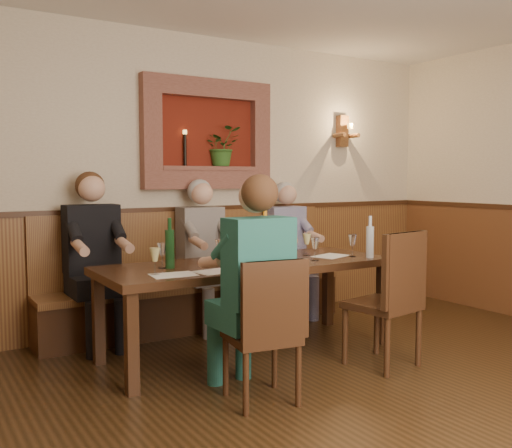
{
  "coord_description": "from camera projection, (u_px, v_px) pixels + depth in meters",
  "views": [
    {
      "loc": [
        -2.35,
        -2.05,
        1.43
      ],
      "look_at": [
        0.1,
        1.9,
        1.05
      ],
      "focal_mm": 40.0,
      "sensor_mm": 36.0,
      "label": 1
    }
  ],
  "objects": [
    {
      "name": "tasting_sheet_a",
      "position": [
        173.0,
        275.0,
        3.98
      ],
      "size": [
        0.33,
        0.25,
        0.0
      ],
      "primitive_type": "cube",
      "rotation": [
        0.0,
        0.0,
        -0.1
      ],
      "color": "white",
      "rests_on": "dining_table"
    },
    {
      "name": "wine_glass_3",
      "position": [
        307.0,
        244.0,
        4.99
      ],
      "size": [
        0.08,
        0.08,
        0.19
      ],
      "primitive_type": null,
      "color": "#D0C97C",
      "rests_on": "dining_table"
    },
    {
      "name": "person_bench_left",
      "position": [
        96.0,
        275.0,
        4.79
      ],
      "size": [
        0.44,
        0.54,
        1.48
      ],
      "color": "black",
      "rests_on": "ground"
    },
    {
      "name": "water_bottle",
      "position": [
        370.0,
        241.0,
        4.83
      ],
      "size": [
        0.08,
        0.08,
        0.36
      ],
      "rotation": [
        0.0,
        0.0,
        0.19
      ],
      "color": "silver",
      "rests_on": "dining_table"
    },
    {
      "name": "wine_bottle_green_b",
      "position": [
        170.0,
        248.0,
        4.27
      ],
      "size": [
        0.07,
        0.07,
        0.38
      ],
      "rotation": [
        0.0,
        0.0,
        0.07
      ],
      "color": "#19471E",
      "rests_on": "dining_table"
    },
    {
      "name": "wine_glass_2",
      "position": [
        352.0,
        245.0,
        4.92
      ],
      "size": [
        0.08,
        0.08,
        0.19
      ],
      "primitive_type": null,
      "color": "white",
      "rests_on": "dining_table"
    },
    {
      "name": "spittoon_bucket",
      "position": [
        237.0,
        247.0,
        4.52
      ],
      "size": [
        0.3,
        0.3,
        0.25
      ],
      "primitive_type": "cylinder",
      "rotation": [
        0.0,
        0.0,
        0.43
      ],
      "color": "red",
      "rests_on": "dining_table"
    },
    {
      "name": "wine_glass_6",
      "position": [
        155.0,
        261.0,
        3.98
      ],
      "size": [
        0.08,
        0.08,
        0.19
      ],
      "primitive_type": null,
      "color": "#D0C97C",
      "rests_on": "dining_table"
    },
    {
      "name": "bench",
      "position": [
        198.0,
        293.0,
        5.43
      ],
      "size": [
        3.0,
        0.45,
        1.11
      ],
      "color": "#381E0F",
      "rests_on": "ground"
    },
    {
      "name": "wall_sconce",
      "position": [
        344.0,
        132.0,
        6.41
      ],
      "size": [
        0.25,
        0.2,
        0.35
      ],
      "color": "#5C311A",
      "rests_on": "ground"
    },
    {
      "name": "wine_bottle_green_a",
      "position": [
        265.0,
        236.0,
        4.72
      ],
      "size": [
        0.09,
        0.09,
        0.46
      ],
      "rotation": [
        0.0,
        0.0,
        -0.02
      ],
      "color": "#19471E",
      "rests_on": "dining_table"
    },
    {
      "name": "dining_table",
      "position": [
        249.0,
        271.0,
        4.6
      ],
      "size": [
        2.4,
        0.9,
        0.75
      ],
      "color": "#371C10",
      "rests_on": "ground"
    },
    {
      "name": "person_chair_front",
      "position": [
        251.0,
        305.0,
        3.71
      ],
      "size": [
        0.43,
        0.53,
        1.45
      ],
      "color": "navy",
      "rests_on": "ground"
    },
    {
      "name": "wine_glass_0",
      "position": [
        259.0,
        257.0,
        4.22
      ],
      "size": [
        0.08,
        0.08,
        0.19
      ],
      "primitive_type": null,
      "color": "#D0C97C",
      "rests_on": "dining_table"
    },
    {
      "name": "chair_near_left",
      "position": [
        262.0,
        360.0,
        3.62
      ],
      "size": [
        0.47,
        0.47,
        0.93
      ],
      "rotation": [
        0.0,
        0.0,
        -0.15
      ],
      "color": "#371C10",
      "rests_on": "ground"
    },
    {
      "name": "chair_near_right",
      "position": [
        384.0,
        327.0,
        4.32
      ],
      "size": [
        0.52,
        0.52,
        1.03
      ],
      "rotation": [
        0.0,
        0.0,
        0.15
      ],
      "color": "#371C10",
      "rests_on": "ground"
    },
    {
      "name": "ground_plane",
      "position": [
        425.0,
        442.0,
        3.09
      ],
      "size": [
        6.0,
        6.0,
        0.0
      ],
      "primitive_type": "plane",
      "color": "black",
      "rests_on": "ground"
    },
    {
      "name": "person_bench_mid",
      "position": [
        205.0,
        268.0,
        5.33
      ],
      "size": [
        0.42,
        0.51,
        1.41
      ],
      "color": "#595251",
      "rests_on": "ground"
    },
    {
      "name": "wainscoting",
      "position": [
        427.0,
        336.0,
        3.04
      ],
      "size": [
        6.02,
        6.02,
        1.15
      ],
      "color": "#5C311A",
      "rests_on": "ground"
    },
    {
      "name": "wine_glass_4",
      "position": [
        315.0,
        249.0,
        4.68
      ],
      "size": [
        0.08,
        0.08,
        0.19
      ],
      "primitive_type": null,
      "color": "white",
      "rests_on": "dining_table"
    },
    {
      "name": "wine_glass_7",
      "position": [
        162.0,
        255.0,
        4.29
      ],
      "size": [
        0.08,
        0.08,
        0.19
      ],
      "primitive_type": null,
      "color": "white",
      "rests_on": "dining_table"
    },
    {
      "name": "wine_glass_5",
      "position": [
        261.0,
        247.0,
        4.79
      ],
      "size": [
        0.08,
        0.08,
        0.19
      ],
      "primitive_type": null,
      "color": "#D0C97C",
      "rests_on": "dining_table"
    },
    {
      "name": "person_bench_right",
      "position": [
        290.0,
        261.0,
        5.84
      ],
      "size": [
        0.4,
        0.49,
        1.39
      ],
      "color": "navy",
      "rests_on": "ground"
    },
    {
      "name": "wall_niche",
      "position": [
        212.0,
        139.0,
        5.56
      ],
      "size": [
        1.36,
        0.3,
        1.06
      ],
      "color": "#63190E",
      "rests_on": "ground"
    },
    {
      "name": "wine_glass_1",
      "position": [
        220.0,
        251.0,
        4.53
      ],
      "size": [
        0.08,
        0.08,
        0.19
      ],
      "primitive_type": null,
      "color": "white",
      "rests_on": "dining_table"
    },
    {
      "name": "room_shell",
      "position": [
        434.0,
        88.0,
        2.94
      ],
      "size": [
        6.04,
        6.04,
        2.82
      ],
      "color": "#C3B193",
      "rests_on": "ground"
    },
    {
      "name": "tasting_sheet_c",
      "position": [
        331.0,
        256.0,
        4.94
      ],
      "size": [
        0.37,
        0.31,
        0.0
      ],
      "primitive_type": "cube",
      "rotation": [
        0.0,
        0.0,
        0.32
      ],
      "color": "white",
      "rests_on": "dining_table"
    },
    {
      "name": "tasting_sheet_b",
      "position": [
        266.0,
        261.0,
        4.62
      ],
      "size": [
        0.36,
        0.29,
        0.0
      ],
      "primitive_type": "cube",
      "rotation": [
        0.0,
        0.0,
        -0.22
      ],
      "color": "white",
      "rests_on": "dining_table"
    },
    {
      "name": "tasting_sheet_d",
      "position": [
        217.0,
        271.0,
        4.13
      ],
      "size": [
        0.34,
        0.26,
        0.0
      ],
      "primitive_type": "cube",
      "rotation": [
        0.0,
        0.0,
        0.12
      ],
      "color": "white",
      "rests_on": "dining_table"
    }
  ]
}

